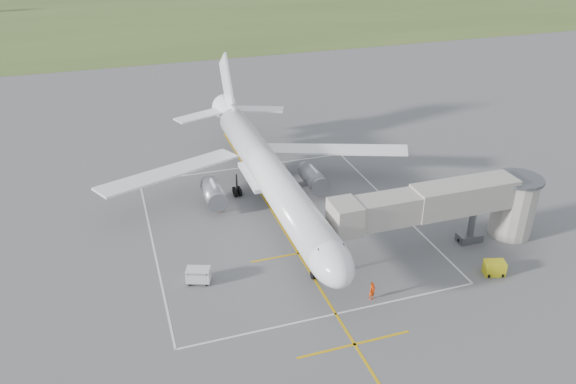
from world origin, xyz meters
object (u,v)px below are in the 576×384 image
object	(u,v)px
jet_bridge	(456,205)
gpu_unit	(494,268)
airliner	(268,172)
baggage_cart	(198,276)
ramp_worker_wing	(218,206)
ramp_worker_nose	(372,291)

from	to	relation	value
jet_bridge	gpu_unit	world-z (taller)	jet_bridge
airliner	baggage_cart	size ratio (longest dim) A/B	18.35
airliner	baggage_cart	bearing A→B (deg)	-130.36
ramp_worker_wing	baggage_cart	bearing A→B (deg)	105.02
baggage_cart	ramp_worker_wing	xyz separation A→B (m)	(4.58, 12.72, 0.01)
jet_bridge	ramp_worker_nose	size ratio (longest dim) A/B	13.05
gpu_unit	ramp_worker_wing	distance (m)	30.56
baggage_cart	ramp_worker_wing	bearing A→B (deg)	90.03
jet_bridge	gpu_unit	bearing A→B (deg)	-79.50
airliner	gpu_unit	world-z (taller)	airliner
airliner	ramp_worker_nose	distance (m)	20.51
ramp_worker_nose	ramp_worker_wing	distance (m)	22.42
airliner	gpu_unit	xyz separation A→B (m)	(16.80, -20.09, -3.68)
gpu_unit	ramp_worker_nose	bearing A→B (deg)	-164.78
jet_bridge	ramp_worker_wing	bearing A→B (deg)	146.22
ramp_worker_nose	ramp_worker_wing	size ratio (longest dim) A/B	1.12
airliner	ramp_worker_nose	size ratio (longest dim) A/B	26.07
ramp_worker_nose	baggage_cart	bearing A→B (deg)	134.66
gpu_unit	ramp_worker_wing	size ratio (longest dim) A/B	1.37
airliner	jet_bridge	world-z (taller)	airliner
jet_bridge	gpu_unit	distance (m)	7.18
baggage_cart	ramp_worker_nose	size ratio (longest dim) A/B	1.42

